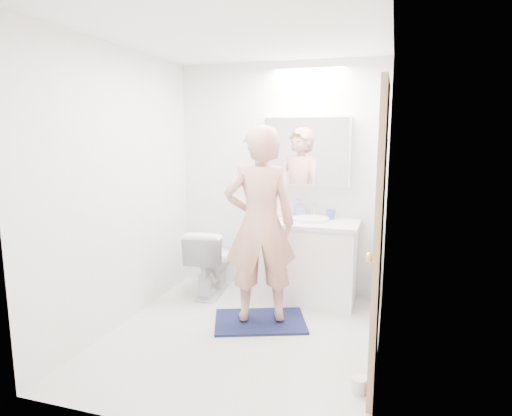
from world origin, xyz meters
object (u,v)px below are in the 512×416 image
at_px(soap_bottle_b, 300,208).
at_px(medicine_cabinet, 307,151).
at_px(vanity_cabinet, 309,263).
at_px(toilet, 211,261).
at_px(person, 260,225).
at_px(toothbrush_cup, 331,215).
at_px(soap_bottle_a, 281,206).
at_px(toilet_paper_roll, 359,385).

bearing_deg(soap_bottle_b, medicine_cabinet, 27.58).
xyz_separation_m(vanity_cabinet, toilet, (-1.02, -0.11, -0.04)).
bearing_deg(person, medicine_cabinet, -124.78).
distance_m(medicine_cabinet, toothbrush_cup, 0.69).
height_order(toilet, soap_bottle_b, soap_bottle_b).
height_order(vanity_cabinet, medicine_cabinet, medicine_cabinet).
bearing_deg(person, soap_bottle_a, -108.91).
relative_size(toilet, soap_bottle_b, 3.76).
height_order(toilet, toilet_paper_roll, toilet).
relative_size(medicine_cabinet, toothbrush_cup, 8.85).
distance_m(vanity_cabinet, soap_bottle_a, 0.66).
bearing_deg(soap_bottle_b, toilet, -161.38).
distance_m(vanity_cabinet, toothbrush_cup, 0.53).
xyz_separation_m(person, soap_bottle_a, (-0.02, 0.82, 0.03)).
xyz_separation_m(toothbrush_cup, toilet_paper_roll, (0.44, -1.66, -0.82)).
bearing_deg(medicine_cabinet, vanity_cabinet, -66.77).
distance_m(medicine_cabinet, soap_bottle_a, 0.62).
distance_m(toilet, person, 1.05).
distance_m(soap_bottle_b, toothbrush_cup, 0.33).
xyz_separation_m(vanity_cabinet, soap_bottle_a, (-0.34, 0.15, 0.54)).
distance_m(medicine_cabinet, toilet, 1.51).
xyz_separation_m(vanity_cabinet, medicine_cabinet, (-0.09, 0.21, 1.11)).
height_order(soap_bottle_a, toothbrush_cup, soap_bottle_a).
bearing_deg(toilet, person, 136.92).
bearing_deg(soap_bottle_a, toothbrush_cup, 1.11).
bearing_deg(medicine_cabinet, soap_bottle_b, -152.42).
xyz_separation_m(vanity_cabinet, toilet_paper_roll, (0.62, -1.50, -0.34)).
bearing_deg(toilet, vanity_cabinet, -178.54).
bearing_deg(medicine_cabinet, soap_bottle_a, -166.35).
distance_m(soap_bottle_b, toilet_paper_roll, 2.04).
distance_m(person, toilet_paper_roll, 1.51).
bearing_deg(toothbrush_cup, toilet, -167.09).
relative_size(soap_bottle_a, soap_bottle_b, 1.19).
height_order(soap_bottle_b, toilet_paper_roll, soap_bottle_b).
xyz_separation_m(toilet, person, (0.71, -0.55, 0.55)).
relative_size(soap_bottle_b, toothbrush_cup, 1.88).
xyz_separation_m(soap_bottle_a, toilet_paper_roll, (0.95, -1.65, -0.88)).
relative_size(medicine_cabinet, soap_bottle_a, 3.95).
height_order(soap_bottle_a, toilet_paper_roll, soap_bottle_a).
relative_size(medicine_cabinet, person, 0.52).
relative_size(person, toothbrush_cup, 17.09).
bearing_deg(toilet_paper_roll, soap_bottle_b, 114.42).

